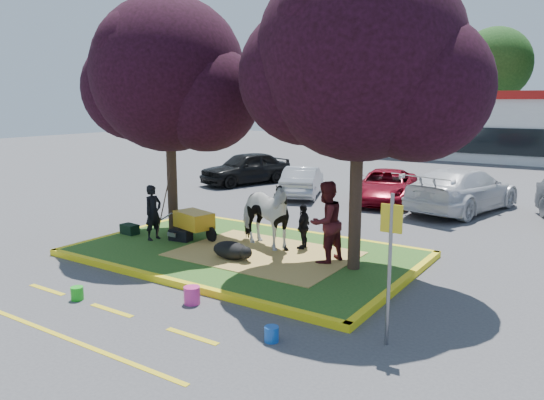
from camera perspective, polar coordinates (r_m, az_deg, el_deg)
The scene contains 31 objects.
ground at distance 13.45m, azimuth -2.98°, elevation -6.05°, with size 90.00×90.00×0.00m, color #424244.
median_island at distance 13.43m, azimuth -2.98°, elevation -5.74°, with size 8.00×5.00×0.15m, color #285B1C.
curb_near at distance 11.56m, azimuth -10.66°, elevation -8.69°, with size 8.30×0.16×0.15m, color yellow.
curb_far at distance 15.51m, azimuth 2.68°, elevation -3.48°, with size 8.30×0.16×0.15m, color yellow.
curb_left at distance 16.11m, azimuth -14.78°, elevation -3.29°, with size 0.16×5.30×0.15m, color yellow.
curb_right at distance 11.60m, azimuth 13.69°, elevation -8.74°, with size 0.16×5.30×0.15m, color yellow.
straw_bedding at distance 13.07m, azimuth -0.85°, elevation -5.82°, with size 4.20×3.00×0.01m, color #DAB55A.
tree_purple_left at distance 14.98m, azimuth -11.06°, elevation 12.38°, with size 5.06×4.20×6.51m.
tree_purple_right at distance 11.57m, azimuth 9.45°, elevation 13.96°, with size 5.30×4.40×6.82m.
fire_lane_stripe_a at distance 12.09m, azimuth -23.04°, elevation -8.87°, with size 1.10×0.12×0.01m, color yellow.
fire_lane_stripe_b at distance 10.56m, azimuth -16.87°, elevation -11.30°, with size 1.10×0.12×0.01m, color yellow.
fire_lane_stripe_c at distance 9.22m, azimuth -8.60°, elevation -14.29°, with size 1.10×0.12×0.01m, color yellow.
fire_lane_long at distance 9.91m, azimuth -22.33°, elevation -13.16°, with size 6.00×0.10×0.01m, color yellow.
retail_building at distance 38.79m, azimuth 25.19°, elevation 7.34°, with size 20.40×8.40×4.40m.
treeline at distance 48.54m, azimuth 26.54°, elevation 14.21°, with size 46.58×7.80×14.63m.
cow at distance 13.42m, azimuth -1.02°, elevation -1.51°, with size 0.95×2.10×1.77m, color white.
calf at distance 12.67m, azimuth -4.43°, elevation -5.42°, with size 0.98×0.55×0.42m, color black.
handler at distance 14.61m, azimuth -12.66°, elevation -1.32°, with size 0.54×0.36×1.49m, color black.
visitor_a at distance 12.28m, azimuth 5.82°, elevation -2.38°, with size 0.93×0.72×1.91m, color #4B1519.
visitor_b at distance 13.39m, azimuth 3.41°, elevation -2.88°, with size 0.68×0.28×1.16m, color black.
wheelbarrow at distance 14.53m, azimuth -8.36°, elevation -2.18°, with size 1.97×0.92×0.74m.
gear_bag_dark at distance 14.48m, azimuth -9.80°, elevation -3.73°, with size 0.59×0.32×0.30m, color black.
gear_bag_green at distance 15.50m, azimuth -15.06°, elevation -3.04°, with size 0.51×0.32×0.27m, color black.
sign_post at distance 8.50m, azimuth 12.59°, elevation -5.61°, with size 0.35×0.06×2.48m.
bucket_green at distance 11.26m, azimuth -20.22°, elevation -9.40°, with size 0.25×0.25×0.26m, color green.
bucket_pink at distance 10.50m, azimuth -8.61°, elevation -10.10°, with size 0.32×0.32×0.34m, color #DD3189.
bucket_blue at distance 8.90m, azimuth -0.05°, elevation -14.23°, with size 0.24×0.24×0.26m, color blue.
car_black at distance 24.75m, azimuth -2.81°, elevation 3.47°, with size 1.77×4.40×1.50m, color black.
car_silver at distance 21.59m, azimuth 3.33°, elevation 2.04°, with size 1.31×3.75×1.23m, color #AAAEB2.
car_red at distance 20.79m, azimuth 12.12°, elevation 1.47°, with size 2.05×4.44×1.23m, color maroon.
car_white at distance 19.79m, azimuth 19.83°, elevation 1.08°, with size 2.18×5.35×1.55m, color silver.
Camera 1 is at (7.65, -10.35, 3.89)m, focal length 35.00 mm.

